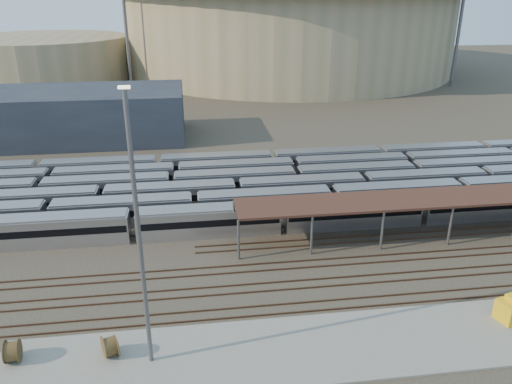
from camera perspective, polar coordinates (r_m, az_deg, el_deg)
The scene contains 14 objects.
ground at distance 58.57m, azimuth 6.03°, elevation -7.73°, with size 420.00×420.00×0.00m, color #383026.
apron at distance 45.55m, azimuth 4.21°, elevation -17.53°, with size 50.00×9.00×0.20m, color gray.
subway_trains at distance 74.20m, azimuth 3.39°, elevation 0.65°, with size 124.67×23.90×3.60m.
inspection_shed at distance 67.99m, azimuth 23.72°, elevation -0.51°, with size 60.30×6.00×5.30m.
empty_tracks at distance 54.40m, azimuth 7.28°, elevation -10.25°, with size 170.00×9.62×0.18m.
stadium at distance 193.22m, azimuth 3.69°, elevation 18.61°, with size 124.00×124.00×32.50m.
secondary_arena at distance 186.46m, azimuth -23.11°, elevation 13.87°, with size 56.00×56.00×14.00m, color gray.
service_building at distance 109.10m, azimuth -19.52°, elevation 8.30°, with size 42.00×20.00×10.00m, color #1E232D.
floodlight_0 at distance 160.18m, azimuth -14.74°, elevation 18.68°, with size 4.00×1.00×38.40m.
floodlight_2 at distance 170.75m, azimuth 22.38°, elevation 17.98°, with size 4.00×1.00×38.40m.
floodlight_3 at distance 209.23m, azimuth -7.48°, elevation 19.92°, with size 4.00×1.00×38.40m.
cable_reel_west at distance 45.81m, azimuth -16.33°, elevation -16.57°, with size 1.92×1.92×1.07m, color brown.
cable_reel_east at distance 48.10m, azimuth -26.08°, elevation -16.03°, with size 1.98×1.98×1.10m, color brown.
yard_light_pole at distance 38.73m, azimuth -13.21°, elevation -5.12°, with size 0.81×0.36×23.00m.
Camera 1 is at (-12.90, -49.03, 29.33)m, focal length 35.00 mm.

